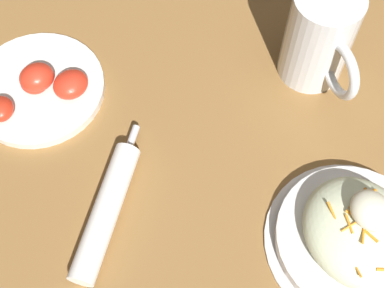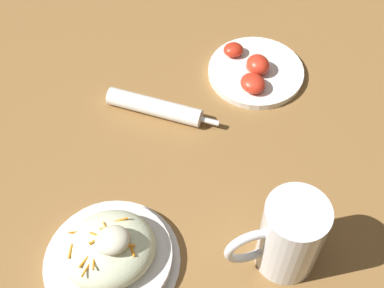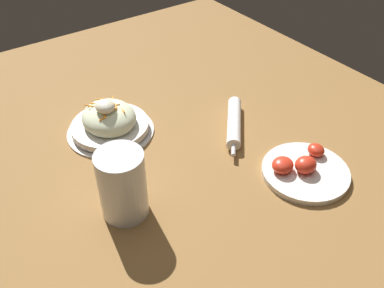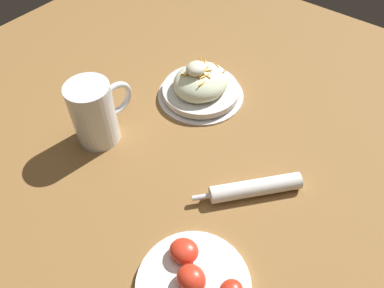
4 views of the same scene
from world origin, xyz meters
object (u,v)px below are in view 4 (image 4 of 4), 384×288
Objects in this scene: napkin_roll at (255,188)px; salad_plate at (201,86)px; tomato_plate at (194,281)px; beer_mug at (95,115)px.

salad_plate is at bearing 57.39° from napkin_roll.
tomato_plate is (-0.38, -0.28, -0.02)m from salad_plate.
napkin_roll is (-0.17, -0.26, -0.01)m from salad_plate.
tomato_plate is (-0.13, -0.37, -0.05)m from beer_mug.
salad_plate is 1.42× the size of beer_mug.
beer_mug is at bearing 70.21° from tomato_plate.
salad_plate is at bearing -20.79° from beer_mug.
beer_mug is 0.37m from napkin_roll.
tomato_plate is at bearing -109.79° from beer_mug.
napkin_roll is 0.94× the size of tomato_plate.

